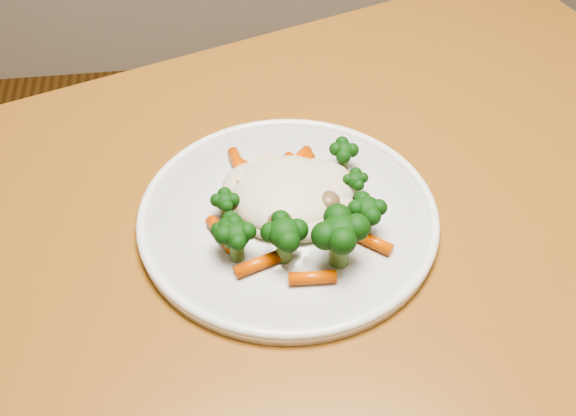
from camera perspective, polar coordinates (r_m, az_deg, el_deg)
The scene contains 3 objects.
dining_table at distance 0.75m, azimuth -0.84°, elevation -10.96°, with size 1.37×1.13×0.75m.
plate at distance 0.71m, azimuth 0.00°, elevation -0.81°, with size 0.29×0.29×0.01m, color silver.
meal at distance 0.69m, azimuth 0.44°, elevation 0.32°, with size 0.17×0.19×0.05m.
Camera 1 is at (0.10, -0.41, 1.27)m, focal length 45.00 mm.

